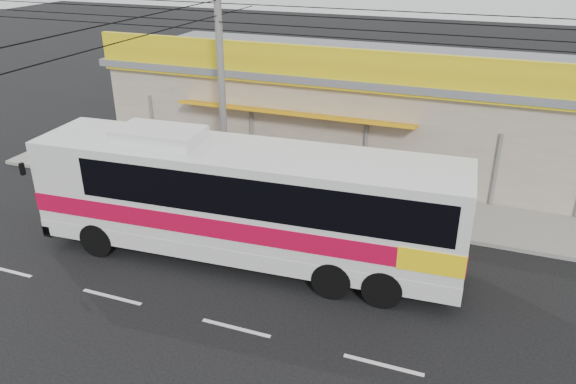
# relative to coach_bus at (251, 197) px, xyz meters

# --- Properties ---
(ground) EXTENTS (120.00, 120.00, 0.00)m
(ground) POSITION_rel_coach_bus_xyz_m (1.01, -0.91, -2.22)
(ground) COLOR black
(ground) RESTS_ON ground
(sidewalk) EXTENTS (30.00, 3.20, 0.15)m
(sidewalk) POSITION_rel_coach_bus_xyz_m (1.01, 5.09, -2.14)
(sidewalk) COLOR gray
(sidewalk) RESTS_ON ground
(lane_markings) EXTENTS (50.00, 0.12, 0.01)m
(lane_markings) POSITION_rel_coach_bus_xyz_m (1.01, -3.41, -2.22)
(lane_markings) COLOR silver
(lane_markings) RESTS_ON ground
(storefront_building) EXTENTS (22.60, 9.20, 5.70)m
(storefront_building) POSITION_rel_coach_bus_xyz_m (1.01, 10.63, 0.08)
(storefront_building) COLOR gray
(storefront_building) RESTS_ON ground
(coach_bus) EXTENTS (13.59, 3.62, 4.14)m
(coach_bus) POSITION_rel_coach_bus_xyz_m (0.00, 0.00, 0.00)
(coach_bus) COLOR silver
(coach_bus) RESTS_ON ground
(motorbike_red) EXTENTS (2.13, 1.06, 1.07)m
(motorbike_red) POSITION_rel_coach_bus_xyz_m (-4.27, 4.21, -1.53)
(motorbike_red) COLOR maroon
(motorbike_red) RESTS_ON sidewalk
(motorbike_dark) EXTENTS (1.74, 0.89, 1.00)m
(motorbike_dark) POSITION_rel_coach_bus_xyz_m (-10.60, 3.79, -1.57)
(motorbike_dark) COLOR black
(motorbike_dark) RESTS_ON sidewalk
(utility_pole) EXTENTS (34.00, 14.00, 8.42)m
(utility_pole) POSITION_rel_coach_bus_xyz_m (-3.19, 4.49, 4.73)
(utility_pole) COLOR slate
(utility_pole) RESTS_ON ground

